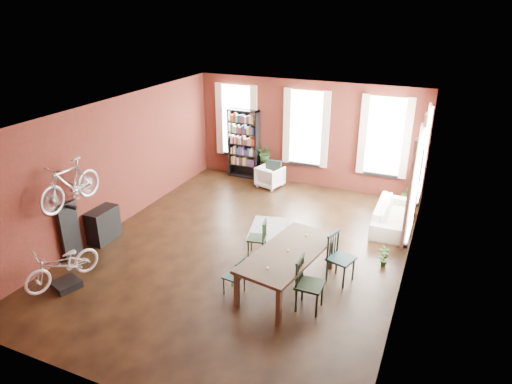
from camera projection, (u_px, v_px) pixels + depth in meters
The scene contains 19 objects.
room at pixel (265, 156), 10.15m from camera, with size 9.00×9.04×3.22m.
dining_table at pixel (288, 269), 9.06m from camera, with size 1.08×2.37×0.81m, color #4D3D2E.
dining_chair_a at pixel (234, 276), 8.86m from camera, with size 0.36×0.36×0.78m, color #1C3D3B.
dining_chair_b at pixel (257, 238), 10.18m from camera, with size 0.40×0.40×0.86m, color black.
dining_chair_c at pixel (310, 285), 8.36m from camera, with size 0.48×0.48×1.04m, color black.
dining_chair_d at pixel (341, 259), 9.20m from camera, with size 0.48×0.48×1.04m, color #173333.
bookshelf at pixel (244, 144), 14.49m from camera, with size 1.00×0.32×2.20m, color black.
white_armchair at pixel (270, 175), 13.97m from camera, with size 0.70×0.65×0.72m, color silver.
cream_sofa at pixel (393, 211), 11.51m from camera, with size 2.08×0.61×0.81m, color beige.
striped_rug at pixel (268, 229), 11.51m from camera, with size 0.86×1.38×0.01m, color black.
bike_trainer at pixel (66, 284), 9.15m from camera, with size 0.48×0.48×0.14m, color black.
bike_wall_rack at pixel (70, 231), 10.04m from camera, with size 0.16×0.60×1.30m, color black.
console_table at pixel (103, 225), 10.85m from camera, with size 0.40×0.80×0.80m, color black.
plant_stand at pixel (265, 171), 14.54m from camera, with size 0.29×0.29×0.59m, color black.
plant_by_sofa at pixel (407, 199), 12.91m from camera, with size 0.33×0.59×0.26m, color #2F5E25.
plant_small at pixel (383, 263), 9.88m from camera, with size 0.25×0.47×0.17m, color #2B5722.
bicycle_floor at pixel (59, 249), 8.80m from camera, with size 0.54×0.81×1.54m, color beige.
bicycle_hung at pixel (67, 169), 9.36m from camera, with size 0.47×1.00×1.66m, color #A5A8AD.
plant_on_stand at pixel (265, 155), 14.36m from camera, with size 0.52×0.57×0.45m, color #285723.
Camera 1 is at (3.92, -8.32, 5.36)m, focal length 32.00 mm.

